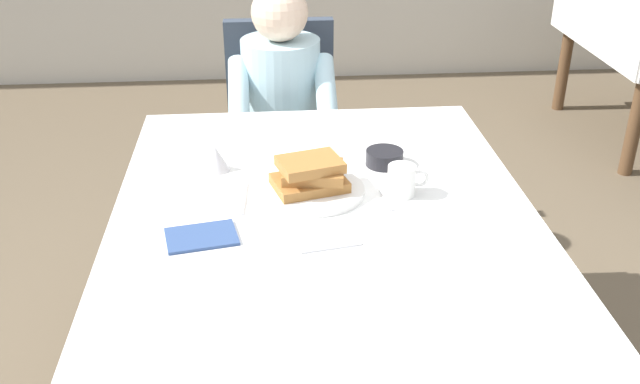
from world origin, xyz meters
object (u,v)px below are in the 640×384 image
Objects in this scene: dining_table_main at (325,246)px; spoon_near_edge at (332,247)px; bowl_butter at (384,158)px; syrup_pitcher at (216,158)px; cup_coffee at (402,180)px; diner_person at (282,104)px; knife_right_of_plate at (383,193)px; chair_diner at (282,122)px; plate_breakfast at (313,190)px; fork_left_of_plate at (243,198)px; breakfast_stack at (311,174)px.

spoon_near_edge reaches higher than dining_table_main.
bowl_butter is 0.49m from syrup_pitcher.
cup_coffee is 0.54m from syrup_pitcher.
dining_table_main is 19.05× the size of syrup_pitcher.
diner_person reaches higher than knife_right_of_plate.
plate_breakfast is at bearing 93.10° from chair_diner.
knife_right_of_plate is (0.46, -0.19, -0.04)m from syrup_pitcher.
knife_right_of_plate is (0.19, -0.02, -0.01)m from plate_breakfast.
cup_coffee is (0.22, 0.10, 0.13)m from dining_table_main.
cup_coffee is at bearing -87.96° from fork_left_of_plate.
bowl_butter is at bearing -12.97° from knife_right_of_plate.
diner_person is 0.78m from bowl_butter.
knife_right_of_plate is at bearing 170.63° from cup_coffee.
breakfast_stack reaches higher than syrup_pitcher.
cup_coffee is 0.75× the size of spoon_near_edge.
breakfast_stack is 0.25m from cup_coffee.
diner_person is at bearing 83.51° from spoon_near_edge.
breakfast_stack reaches higher than plate_breakfast.
cup_coffee reaches higher than plate_breakfast.
chair_diner reaches higher than spoon_near_edge.
plate_breakfast is at bearing 93.65° from diner_person.
fork_left_of_plate is at bearing 178.93° from cup_coffee.
fork_left_of_plate is 1.20× the size of spoon_near_edge.
chair_diner reaches higher than syrup_pitcher.
cup_coffee is at bearing 105.44° from chair_diner.
breakfast_stack reaches higher than fork_left_of_plate.
syrup_pitcher is 0.40× the size of knife_right_of_plate.
fork_left_of_plate is at bearing 118.37° from spoon_near_edge.
fork_left_of_plate is (-0.21, 0.11, 0.09)m from dining_table_main.
diner_person reaches higher than syrup_pitcher.
dining_table_main is at bearing 93.83° from chair_diner.
bowl_butter is at bearing 107.57° from chair_diner.
syrup_pitcher is at bearing 134.47° from dining_table_main.
breakfast_stack is 0.19m from fork_left_of_plate.
fork_left_of_plate is at bearing -156.08° from bowl_butter.
breakfast_stack is (-0.01, 0.00, 0.05)m from plate_breakfast.
chair_diner is at bearing -90.00° from diner_person.
knife_right_of_plate is at bearing 33.29° from dining_table_main.
plate_breakfast is 1.40× the size of knife_right_of_plate.
fork_left_of_plate is at bearing 86.76° from knife_right_of_plate.
knife_right_of_plate is at bearing -7.03° from breakfast_stack.
breakfast_stack is (0.05, -0.88, 0.13)m from diner_person.
plate_breakfast is 2.55× the size of bowl_butter.
syrup_pitcher is at bearing 112.52° from spoon_near_edge.
diner_person is at bearing 90.00° from chair_diner.
cup_coffee is 0.19m from bowl_butter.
fork_left_of_plate is 0.38m from knife_right_of_plate.
diner_person is at bearing 107.92° from cup_coffee.
syrup_pitcher is (-0.26, 0.16, -0.02)m from breakfast_stack.
chair_diner is 3.32× the size of plate_breakfast.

